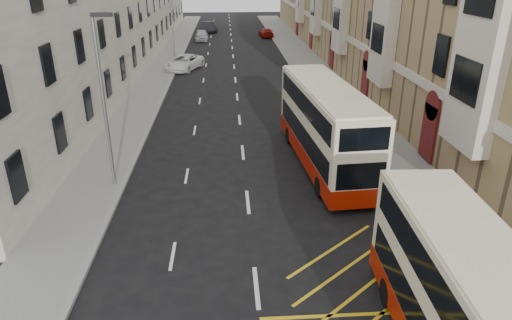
{
  "coord_description": "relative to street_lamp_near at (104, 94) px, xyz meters",
  "views": [
    {
      "loc": [
        -0.82,
        -8.36,
        10.0
      ],
      "look_at": [
        0.33,
        9.29,
        2.39
      ],
      "focal_mm": 32.0,
      "sensor_mm": 36.0,
      "label": 1
    }
  ],
  "objects": [
    {
      "name": "pavement_left",
      "position": [
        -1.15,
        18.0,
        -4.56
      ],
      "size": [
        3.0,
        120.0,
        0.15
      ],
      "primitive_type": "cube",
      "color": "slate",
      "rests_on": "ground"
    },
    {
      "name": "street_lamp_far",
      "position": [
        0.0,
        30.0,
        0.0
      ],
      "size": [
        0.93,
        0.18,
        8.0
      ],
      "color": "slate",
      "rests_on": "pavement_left"
    },
    {
      "name": "guard_railing",
      "position": [
        12.6,
        -6.25,
        -3.78
      ],
      "size": [
        0.06,
        6.56,
        1.01
      ],
      "color": "#B32511",
      "rests_on": "pavement_right"
    },
    {
      "name": "white_van",
      "position": [
        1.24,
        26.77,
        -3.89
      ],
      "size": [
        4.23,
        5.9,
        1.49
      ],
      "primitive_type": "imported",
      "rotation": [
        0.0,
        0.0,
        -0.36
      ],
      "color": "silver",
      "rests_on": "ground"
    },
    {
      "name": "pavement_right",
      "position": [
        14.35,
        18.0,
        -4.56
      ],
      "size": [
        4.0,
        120.0,
        0.15
      ],
      "primitive_type": "cube",
      "color": "slate",
      "rests_on": "ground"
    },
    {
      "name": "car_silver",
      "position": [
        2.17,
        45.89,
        -3.86
      ],
      "size": [
        1.94,
        4.6,
        1.55
      ],
      "primitive_type": "imported",
      "rotation": [
        0.0,
        0.0,
        0.02
      ],
      "color": "#999CA0",
      "rests_on": "ground"
    },
    {
      "name": "kerb_right",
      "position": [
        12.35,
        18.0,
        -4.56
      ],
      "size": [
        0.25,
        120.0,
        0.15
      ],
      "primitive_type": "cube",
      "color": "gray",
      "rests_on": "ground"
    },
    {
      "name": "road_markings",
      "position": [
        6.35,
        33.0,
        -4.63
      ],
      "size": [
        10.0,
        110.0,
        0.01
      ],
      "primitive_type": null,
      "color": "silver",
      "rests_on": "ground"
    },
    {
      "name": "car_dark",
      "position": [
        2.82,
        54.87,
        -3.84
      ],
      "size": [
        3.11,
        5.13,
        1.6
      ],
      "primitive_type": "imported",
      "rotation": [
        0.0,
        0.0,
        0.32
      ],
      "color": "black",
      "rests_on": "ground"
    },
    {
      "name": "double_decker_rear",
      "position": [
        10.6,
        1.9,
        -2.41
      ],
      "size": [
        3.32,
        11.13,
        4.38
      ],
      "rotation": [
        0.0,
        0.0,
        0.07
      ],
      "color": "#F1E5BB",
      "rests_on": "ground"
    },
    {
      "name": "kerb_left",
      "position": [
        0.35,
        18.0,
        -4.56
      ],
      "size": [
        0.25,
        120.0,
        0.15
      ],
      "primitive_type": "cube",
      "color": "gray",
      "rests_on": "ground"
    },
    {
      "name": "street_lamp_near",
      "position": [
        0.0,
        0.0,
        0.0
      ],
      "size": [
        0.93,
        0.18,
        8.0
      ],
      "color": "slate",
      "rests_on": "pavement_left"
    },
    {
      "name": "car_red",
      "position": [
        11.55,
        49.15,
        -3.99
      ],
      "size": [
        2.1,
        4.54,
        1.28
      ],
      "primitive_type": "imported",
      "rotation": [
        0.0,
        0.0,
        3.21
      ],
      "color": "#A21207",
      "rests_on": "ground"
    }
  ]
}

